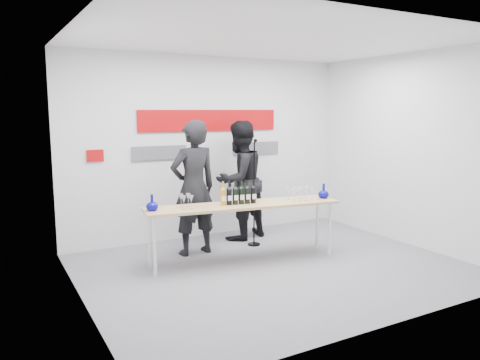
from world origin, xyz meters
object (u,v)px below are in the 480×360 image
object	(u,v)px
tasting_table	(243,208)
mic_stand	(254,213)
presenter_right	(240,180)
presenter_left	(194,188)

from	to	relation	value
tasting_table	mic_stand	size ratio (longest dim) A/B	1.66
tasting_table	presenter_right	bearing A→B (deg)	72.48
presenter_right	mic_stand	size ratio (longest dim) A/B	1.16
presenter_left	presenter_right	xyz separation A→B (m)	(1.00, 0.41, -0.02)
mic_stand	tasting_table	bearing A→B (deg)	-136.00
mic_stand	presenter_left	bearing A→B (deg)	172.50
presenter_right	mic_stand	distance (m)	0.65
tasting_table	presenter_right	distance (m)	1.21
presenter_right	tasting_table	bearing A→B (deg)	47.09
tasting_table	presenter_right	size ratio (longest dim) A/B	1.44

